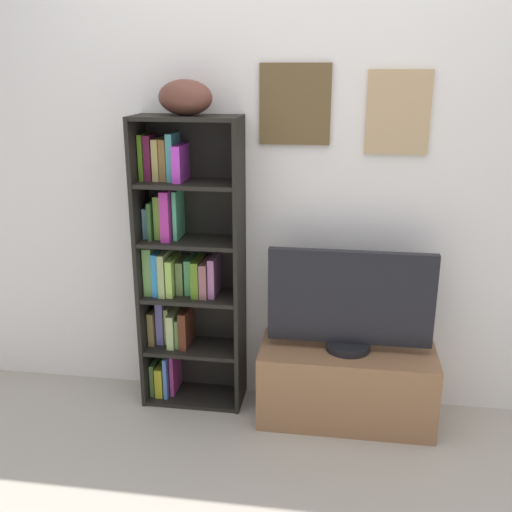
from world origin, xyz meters
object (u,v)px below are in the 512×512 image
Objects in this scene: football at (185,97)px; television at (350,302)px; tv_stand at (346,384)px; bookshelf at (183,266)px.

television is (0.80, -0.07, -0.94)m from football.
television is (-0.00, 0.00, 0.44)m from tv_stand.
television is at bearing -4.82° from football.
bookshelf is 0.86m from television.
football is 1.60m from tv_stand.
television is at bearing -6.36° from bookshelf.
bookshelf is 0.83m from football.
bookshelf is at bearing 173.64° from television.
football is (0.05, -0.03, 0.83)m from bookshelf.
television is at bearing 90.00° from tv_stand.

